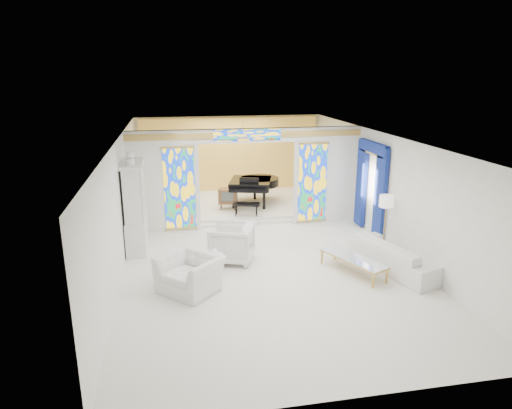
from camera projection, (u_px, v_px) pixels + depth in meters
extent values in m
plane|color=silver|center=(260.00, 249.00, 12.28)|extent=(12.00, 12.00, 0.00)
cube|color=white|center=(260.00, 138.00, 11.44)|extent=(7.00, 12.00, 0.02)
cube|color=white|center=(230.00, 156.00, 17.53)|extent=(7.00, 0.02, 3.00)
cube|color=white|center=(345.00, 308.00, 6.20)|extent=(7.00, 0.02, 3.00)
cube|color=white|center=(121.00, 202.00, 11.24)|extent=(0.02, 12.00, 3.00)
cube|color=white|center=(385.00, 189.00, 12.48)|extent=(0.02, 12.00, 3.00)
cube|color=white|center=(163.00, 182.00, 13.31)|extent=(2.00, 0.18, 3.00)
cube|color=white|center=(326.00, 175.00, 14.19)|extent=(2.00, 0.18, 3.00)
cube|color=white|center=(247.00, 135.00, 13.39)|extent=(3.00, 0.18, 0.40)
cube|color=silver|center=(198.00, 188.00, 13.45)|extent=(0.12, 0.06, 2.60)
cube|color=silver|center=(296.00, 183.00, 13.98)|extent=(0.12, 0.06, 2.60)
cube|color=silver|center=(247.00, 141.00, 13.34)|extent=(3.24, 0.06, 0.12)
cube|color=tan|center=(247.00, 135.00, 13.29)|extent=(7.00, 0.05, 0.18)
cube|color=gold|center=(179.00, 189.00, 13.34)|extent=(0.90, 0.04, 2.40)
cube|color=gold|center=(312.00, 183.00, 14.06)|extent=(0.90, 0.04, 2.40)
cube|color=gold|center=(247.00, 135.00, 13.28)|extent=(2.00, 0.04, 0.34)
cube|color=silver|center=(237.00, 204.00, 16.13)|extent=(6.80, 3.80, 0.18)
cube|color=#E0BA4E|center=(230.00, 156.00, 17.41)|extent=(6.70, 0.10, 2.90)
cylinder|color=#BB9241|center=(243.00, 135.00, 15.38)|extent=(0.48, 0.48, 0.30)
cube|color=navy|center=(380.00, 194.00, 12.56)|extent=(0.12, 0.55, 2.60)
cube|color=navy|center=(361.00, 183.00, 13.78)|extent=(0.12, 0.55, 2.60)
cube|color=navy|center=(373.00, 147.00, 12.83)|extent=(0.14, 1.70, 0.30)
cube|color=gold|center=(373.00, 153.00, 12.88)|extent=(0.12, 1.50, 0.06)
cube|color=silver|center=(137.00, 233.00, 12.15)|extent=(0.50, 1.40, 0.90)
cube|color=silver|center=(134.00, 192.00, 11.83)|extent=(0.44, 1.30, 1.40)
cube|color=silver|center=(143.00, 191.00, 11.87)|extent=(0.01, 1.20, 1.30)
cube|color=silver|center=(132.00, 164.00, 11.62)|extent=(0.56, 1.46, 0.08)
cylinder|color=white|center=(130.00, 162.00, 11.26)|extent=(0.22, 0.22, 0.16)
sphere|color=white|center=(130.00, 155.00, 11.22)|extent=(0.20, 0.20, 0.20)
imported|color=silver|center=(190.00, 274.00, 9.84)|extent=(1.62, 1.62, 0.79)
imported|color=white|center=(232.00, 243.00, 11.40)|extent=(1.31, 1.30, 0.95)
imported|color=white|center=(396.00, 256.00, 10.91)|extent=(1.67, 2.66, 0.73)
cylinder|color=silver|center=(214.00, 255.00, 10.55)|extent=(0.53, 0.53, 0.03)
cylinder|color=silver|center=(214.00, 265.00, 10.62)|extent=(0.09, 0.09, 0.50)
cylinder|color=silver|center=(215.00, 275.00, 10.69)|extent=(0.35, 0.35, 0.03)
imported|color=white|center=(214.00, 250.00, 10.51)|extent=(0.24, 0.24, 0.20)
cube|color=silver|center=(353.00, 258.00, 10.72)|extent=(1.18, 1.79, 0.04)
cube|color=#BB9241|center=(353.00, 259.00, 10.73)|extent=(1.22, 1.83, 0.03)
cube|color=#BB9241|center=(373.00, 281.00, 10.00)|extent=(0.05, 0.05, 0.36)
cube|color=#BB9241|center=(387.00, 276.00, 10.25)|extent=(0.05, 0.05, 0.36)
cube|color=#BB9241|center=(322.00, 257.00, 11.30)|extent=(0.05, 0.05, 0.36)
cube|color=#BB9241|center=(335.00, 253.00, 11.55)|extent=(0.05, 0.05, 0.36)
cylinder|color=#BB9241|center=(382.00, 250.00, 12.16)|extent=(0.34, 0.34, 0.03)
cylinder|color=#BB9241|center=(384.00, 226.00, 11.97)|extent=(0.04, 0.04, 1.40)
cylinder|color=silver|center=(387.00, 201.00, 11.78)|extent=(0.49, 0.49, 0.30)
cube|color=black|center=(251.00, 183.00, 15.71)|extent=(1.70, 1.76, 0.26)
cylinder|color=black|center=(259.00, 181.00, 16.00)|extent=(1.66, 1.66, 0.26)
cube|color=black|center=(248.00, 191.00, 14.92)|extent=(1.29, 0.61, 0.09)
cube|color=silver|center=(248.00, 191.00, 14.84)|extent=(1.15, 0.41, 0.03)
cube|color=black|center=(249.00, 181.00, 15.16)|extent=(0.64, 0.20, 0.23)
cube|color=black|center=(246.00, 204.00, 14.47)|extent=(0.90, 0.54, 0.07)
cylinder|color=black|center=(233.00, 200.00, 15.25)|extent=(0.12, 0.12, 0.58)
cylinder|color=black|center=(264.00, 201.00, 15.16)|extent=(0.12, 0.12, 0.58)
cylinder|color=black|center=(255.00, 191.00, 16.36)|extent=(0.12, 0.12, 0.58)
cube|color=brown|center=(228.00, 196.00, 15.10)|extent=(0.68, 0.54, 0.49)
cube|color=#3D4340|center=(227.00, 197.00, 14.90)|extent=(0.38, 0.11, 0.31)
cone|color=brown|center=(221.00, 207.00, 15.07)|extent=(0.04, 0.04, 0.21)
cone|color=brown|center=(235.00, 207.00, 15.05)|extent=(0.04, 0.04, 0.21)
cone|color=brown|center=(222.00, 205.00, 15.35)|extent=(0.04, 0.04, 0.21)
cone|color=brown|center=(235.00, 205.00, 15.33)|extent=(0.04, 0.04, 0.21)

